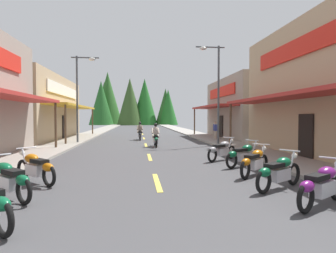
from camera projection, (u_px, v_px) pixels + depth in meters
ground at (143, 137)px, 29.22m from camera, size 9.13×89.42×0.10m
sidewalk_left at (85, 136)px, 28.59m from camera, size 2.55×89.42×0.12m
sidewalk_right at (199, 135)px, 29.84m from camera, size 2.55×89.42×0.12m
centerline_dashes at (143, 134)px, 32.11m from camera, size 0.16×63.28×0.01m
storefront_left_far at (21, 108)px, 24.90m from camera, size 9.15×13.64×5.51m
storefront_right_far at (267, 109)px, 26.62m from camera, size 10.59×10.60×5.47m
streetlamp_left at (81, 87)px, 20.82m from camera, size 1.99×0.30×6.41m
streetlamp_right at (215, 82)px, 19.49m from camera, size 1.99×0.30×6.83m
motorcycle_parked_right_1 at (322, 185)px, 6.20m from camera, size 1.87×1.22×1.04m
motorcycle_parked_right_2 at (279, 172)px, 7.69m from camera, size 1.86×1.23×1.04m
motorcycle_parked_right_3 at (255, 161)px, 9.45m from camera, size 1.61×1.56×1.04m
motorcycle_parked_right_4 at (244, 154)px, 11.20m from camera, size 1.88×1.20×1.04m
motorcycle_parked_right_5 at (222, 150)px, 12.78m from camera, size 1.73×1.42×1.04m
motorcycle_parked_left_1 at (9, 179)px, 6.76m from camera, size 1.63×1.53×1.04m
motorcycle_parked_left_2 at (36, 167)px, 8.39m from camera, size 1.62×1.54×1.04m
rider_cruising_lead at (156, 137)px, 18.79m from camera, size 0.60×2.14×1.57m
rider_cruising_trailing at (140, 132)px, 24.37m from camera, size 0.60×2.14×1.57m
pedestrian_browsing at (215, 130)px, 23.51m from camera, size 0.35×0.55×1.58m
treeline_backdrop at (124, 102)px, 73.08m from camera, size 22.41×12.56×13.80m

